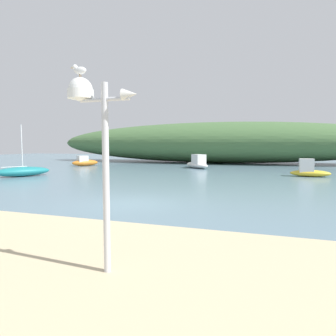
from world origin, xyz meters
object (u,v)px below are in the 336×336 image
object	(u,v)px
mast_structure	(91,116)
motorboat_east_reach	(309,170)
motorboat_outer_mooring	(85,162)
sailboat_near_shore	(23,171)
motorboat_far_right	(197,163)
seagull_on_radar	(79,70)

from	to	relation	value
mast_structure	motorboat_east_reach	bearing A→B (deg)	72.69
mast_structure	motorboat_outer_mooring	size ratio (longest dim) A/B	1.05
motorboat_east_reach	sailboat_near_shore	distance (m)	22.64
motorboat_far_right	sailboat_near_shore	bearing A→B (deg)	-132.77
sailboat_near_shore	motorboat_outer_mooring	world-z (taller)	sailboat_near_shore
mast_structure	seagull_on_radar	xyz separation A→B (m)	(-0.23, 0.00, 0.82)
mast_structure	sailboat_near_shore	distance (m)	20.65
mast_structure	motorboat_east_reach	world-z (taller)	mast_structure
mast_structure	sailboat_near_shore	bearing A→B (deg)	137.89
sailboat_near_shore	motorboat_outer_mooring	distance (m)	11.69
motorboat_far_right	motorboat_east_reach	size ratio (longest dim) A/B	1.37
motorboat_outer_mooring	sailboat_near_shore	bearing A→B (deg)	-79.81
motorboat_far_right	sailboat_near_shore	distance (m)	16.86
motorboat_far_right	seagull_on_radar	bearing A→B (deg)	-82.31
sailboat_near_shore	motorboat_outer_mooring	bearing A→B (deg)	100.19
seagull_on_radar	motorboat_far_right	bearing A→B (deg)	97.69
seagull_on_radar	sailboat_near_shore	world-z (taller)	sailboat_near_shore
mast_structure	seagull_on_radar	distance (m)	0.85
seagull_on_radar	motorboat_outer_mooring	xyz separation A→B (m)	(-17.04, 25.24, -3.32)
sailboat_near_shore	motorboat_east_reach	bearing A→B (deg)	17.44
seagull_on_radar	motorboat_east_reach	size ratio (longest dim) A/B	0.11
motorboat_far_right	motorboat_east_reach	distance (m)	11.59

